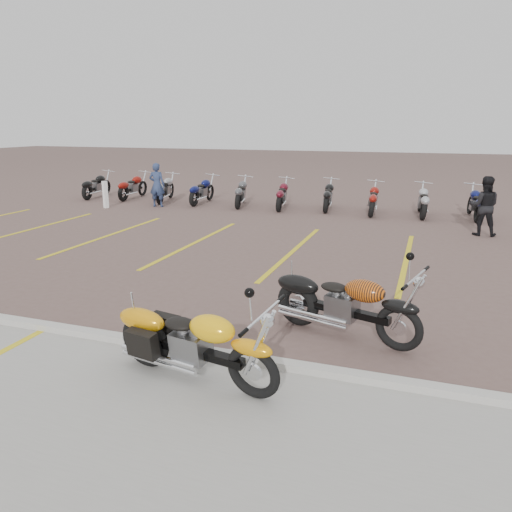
# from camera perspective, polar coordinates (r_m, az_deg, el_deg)

# --- Properties ---
(ground) EXTENTS (100.00, 100.00, 0.00)m
(ground) POSITION_cam_1_polar(r_m,az_deg,el_deg) (8.78, -2.63, -5.56)
(ground) COLOR brown
(ground) RESTS_ON ground
(concrete_apron) EXTENTS (60.00, 5.00, 0.01)m
(concrete_apron) POSITION_cam_1_polar(r_m,az_deg,el_deg) (5.36, -22.24, -21.21)
(concrete_apron) COLOR #9E9B93
(concrete_apron) RESTS_ON ground
(curb) EXTENTS (60.00, 0.18, 0.12)m
(curb) POSITION_cam_1_polar(r_m,az_deg,el_deg) (7.09, -8.78, -10.39)
(curb) COLOR #ADAAA3
(curb) RESTS_ON ground
(parking_stripes) EXTENTS (38.00, 5.50, 0.01)m
(parking_stripes) POSITION_cam_1_polar(r_m,az_deg,el_deg) (12.41, 4.27, 0.57)
(parking_stripes) COLOR gold
(parking_stripes) RESTS_ON ground
(yellow_cruiser) EXTENTS (2.30, 0.59, 0.95)m
(yellow_cruiser) POSITION_cam_1_polar(r_m,az_deg,el_deg) (6.20, -7.16, -9.97)
(yellow_cruiser) COLOR black
(yellow_cruiser) RESTS_ON ground
(flame_cruiser) EXTENTS (2.26, 0.83, 0.96)m
(flame_cruiser) POSITION_cam_1_polar(r_m,az_deg,el_deg) (7.45, 9.84, -5.68)
(flame_cruiser) COLOR black
(flame_cruiser) RESTS_ON ground
(person_a) EXTENTS (0.65, 0.47, 1.65)m
(person_a) POSITION_cam_1_polar(r_m,az_deg,el_deg) (19.33, -11.25, 7.97)
(person_a) COLOR navy
(person_a) RESTS_ON ground
(person_b) EXTENTS (0.83, 0.65, 1.67)m
(person_b) POSITION_cam_1_polar(r_m,az_deg,el_deg) (15.39, 24.60, 5.22)
(person_b) COLOR black
(person_b) RESTS_ON ground
(bollard) EXTENTS (0.20, 0.20, 1.00)m
(bollard) POSITION_cam_1_polar(r_m,az_deg,el_deg) (19.56, -16.84, 6.74)
(bollard) COLOR white
(bollard) RESTS_ON ground
(bg_bike_row) EXTENTS (15.75, 2.07, 1.10)m
(bg_bike_row) POSITION_cam_1_polar(r_m,az_deg,el_deg) (18.91, 0.54, 7.26)
(bg_bike_row) COLOR black
(bg_bike_row) RESTS_ON ground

